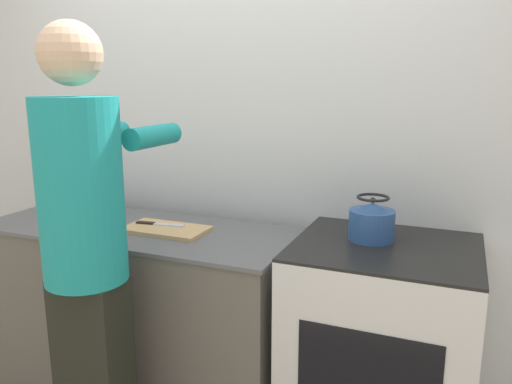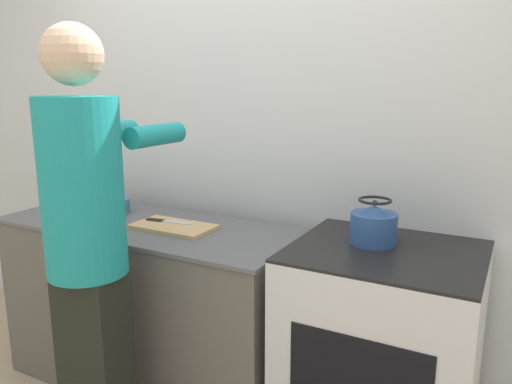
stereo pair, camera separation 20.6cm
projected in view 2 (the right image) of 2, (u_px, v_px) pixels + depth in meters
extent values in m
cube|color=silver|center=(257.00, 136.00, 2.60)|extent=(8.00, 0.05, 2.60)
cube|color=#5B5651|center=(151.00, 307.00, 2.60)|extent=(1.54, 0.59, 0.86)
cube|color=#56565B|center=(147.00, 225.00, 2.50)|extent=(1.56, 0.61, 0.02)
cube|color=silver|center=(380.00, 357.00, 2.07)|extent=(0.74, 0.66, 0.92)
cube|color=black|center=(386.00, 251.00, 1.97)|extent=(0.74, 0.66, 0.01)
cube|color=black|center=(96.00, 367.00, 2.08)|extent=(0.28, 0.17, 0.83)
cylinder|color=teal|center=(82.00, 188.00, 1.91)|extent=(0.31, 0.31, 0.69)
sphere|color=#D1A889|center=(72.00, 54.00, 1.80)|extent=(0.23, 0.23, 0.23)
cylinder|color=teal|center=(108.00, 132.00, 2.18)|extent=(0.09, 0.30, 0.09)
cylinder|color=teal|center=(156.00, 135.00, 2.06)|extent=(0.09, 0.30, 0.09)
cube|color=tan|center=(174.00, 227.00, 2.42)|extent=(0.40, 0.22, 0.02)
cube|color=silver|center=(177.00, 222.00, 2.45)|extent=(0.16, 0.06, 0.01)
cube|color=black|center=(155.00, 220.00, 2.49)|extent=(0.10, 0.04, 0.01)
cylinder|color=#284C8C|center=(373.00, 228.00, 2.03)|extent=(0.19, 0.19, 0.13)
cone|color=#284C8C|center=(374.00, 209.00, 2.02)|extent=(0.15, 0.15, 0.03)
sphere|color=black|center=(375.00, 203.00, 2.01)|extent=(0.02, 0.02, 0.02)
torus|color=black|center=(375.00, 200.00, 2.01)|extent=(0.14, 0.14, 0.01)
cylinder|color=#426684|center=(113.00, 206.00, 2.71)|extent=(0.18, 0.18, 0.08)
cylinder|color=#4C4C51|center=(82.00, 198.00, 2.73)|extent=(0.12, 0.12, 0.15)
cylinder|color=#28231E|center=(81.00, 183.00, 2.72)|extent=(0.13, 0.13, 0.01)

